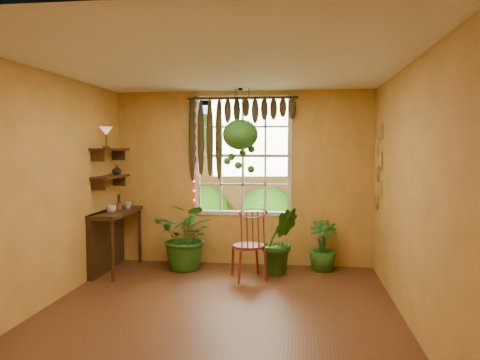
% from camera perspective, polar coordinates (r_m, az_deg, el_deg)
% --- Properties ---
extents(floor, '(4.50, 4.50, 0.00)m').
position_cam_1_polar(floor, '(5.35, -2.70, -16.00)').
color(floor, '#573419').
rests_on(floor, ground).
extents(ceiling, '(4.50, 4.50, 0.00)m').
position_cam_1_polar(ceiling, '(5.11, -2.80, 13.80)').
color(ceiling, white).
rests_on(ceiling, wall_back).
extents(wall_back, '(4.00, 0.00, 4.00)m').
position_cam_1_polar(wall_back, '(7.27, 0.33, 0.21)').
color(wall_back, '#E2A44D').
rests_on(wall_back, floor).
extents(wall_left, '(0.00, 4.50, 4.50)m').
position_cam_1_polar(wall_left, '(5.75, -22.79, -1.11)').
color(wall_left, '#E2A44D').
rests_on(wall_left, floor).
extents(wall_right, '(0.00, 4.50, 4.50)m').
position_cam_1_polar(wall_right, '(5.10, 19.96, -1.64)').
color(wall_right, '#E2A44D').
rests_on(wall_right, floor).
extents(window, '(1.52, 0.10, 1.86)m').
position_cam_1_polar(window, '(7.29, 0.36, 2.97)').
color(window, white).
rests_on(window, wall_back).
extents(valance_vine, '(1.70, 0.12, 1.10)m').
position_cam_1_polar(valance_vine, '(7.19, -0.43, 7.56)').
color(valance_vine, '#3C2610').
rests_on(valance_vine, window).
extents(string_lights, '(0.03, 0.03, 1.54)m').
position_cam_1_polar(string_lights, '(7.33, -5.64, 3.35)').
color(string_lights, '#FF2633').
rests_on(string_lights, window).
extents(wall_plates, '(0.04, 0.32, 1.10)m').
position_cam_1_polar(wall_plates, '(6.84, 16.55, 1.48)').
color(wall_plates, beige).
rests_on(wall_plates, wall_right).
extents(counter_ledge, '(0.40, 1.20, 0.90)m').
position_cam_1_polar(counter_ledge, '(7.24, -15.60, -6.33)').
color(counter_ledge, '#3C2610').
rests_on(counter_ledge, floor).
extents(shelf_lower, '(0.25, 0.90, 0.04)m').
position_cam_1_polar(shelf_lower, '(7.12, -15.47, 0.39)').
color(shelf_lower, '#3C2610').
rests_on(shelf_lower, wall_left).
extents(shelf_upper, '(0.25, 0.90, 0.04)m').
position_cam_1_polar(shelf_upper, '(7.11, -15.54, 3.61)').
color(shelf_upper, '#3C2610').
rests_on(shelf_upper, wall_left).
extents(backyard, '(14.00, 10.00, 12.00)m').
position_cam_1_polar(backyard, '(11.86, 4.18, 1.34)').
color(backyard, '#285919').
rests_on(backyard, ground).
extents(windsor_chair, '(0.57, 0.59, 1.17)m').
position_cam_1_polar(windsor_chair, '(6.57, 1.16, -9.13)').
color(windsor_chair, maroon).
rests_on(windsor_chair, floor).
extents(potted_plant_left, '(1.05, 0.96, 1.01)m').
position_cam_1_polar(potted_plant_left, '(7.08, -6.41, -6.82)').
color(potted_plant_left, '#134814').
rests_on(potted_plant_left, floor).
extents(potted_plant_mid, '(0.64, 0.57, 0.97)m').
position_cam_1_polar(potted_plant_mid, '(6.82, 4.88, -7.39)').
color(potted_plant_mid, '#134814').
rests_on(potted_plant_mid, floor).
extents(potted_plant_right, '(0.46, 0.46, 0.74)m').
position_cam_1_polar(potted_plant_right, '(7.10, 10.07, -7.92)').
color(potted_plant_right, '#134814').
rests_on(potted_plant_right, floor).
extents(hanging_basket, '(0.52, 0.52, 1.26)m').
position_cam_1_polar(hanging_basket, '(6.90, 0.04, 5.07)').
color(hanging_basket, black).
rests_on(hanging_basket, ceiling).
extents(cup_a, '(0.17, 0.17, 0.11)m').
position_cam_1_polar(cup_a, '(6.91, -15.42, -3.43)').
color(cup_a, silver).
rests_on(cup_a, counter_ledge).
extents(cup_b, '(0.13, 0.13, 0.10)m').
position_cam_1_polar(cup_b, '(7.34, -13.53, -3.00)').
color(cup_b, beige).
rests_on(cup_b, counter_ledge).
extents(brush_jar, '(0.08, 0.08, 0.29)m').
position_cam_1_polar(brush_jar, '(7.22, -14.54, -2.61)').
color(brush_jar, brown).
rests_on(brush_jar, counter_ledge).
extents(shelf_vase, '(0.18, 0.18, 0.14)m').
position_cam_1_polar(shelf_vase, '(7.32, -14.78, 1.20)').
color(shelf_vase, '#B2AD99').
rests_on(shelf_vase, shelf_lower).
extents(tiffany_lamp, '(0.18, 0.18, 0.30)m').
position_cam_1_polar(tiffany_lamp, '(6.94, -16.02, 5.59)').
color(tiffany_lamp, brown).
rests_on(tiffany_lamp, shelf_upper).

